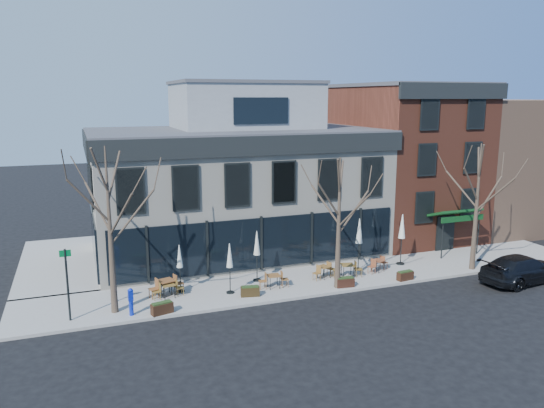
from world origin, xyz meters
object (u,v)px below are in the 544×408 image
object	(u,v)px
call_box	(131,301)
umbrella_0	(180,259)
cafe_set_0	(168,289)
parked_sedan	(523,269)

from	to	relation	value
call_box	umbrella_0	distance (m)	3.72
call_box	cafe_set_0	size ratio (longest dim) A/B	0.82
parked_sedan	call_box	world-z (taller)	parked_sedan
cafe_set_0	umbrella_0	bearing A→B (deg)	39.14
call_box	parked_sedan	bearing A→B (deg)	-6.91
call_box	cafe_set_0	world-z (taller)	call_box
parked_sedan	cafe_set_0	bearing A→B (deg)	70.93
call_box	umbrella_0	bearing A→B (deg)	39.42
cafe_set_0	umbrella_0	xyz separation A→B (m)	(0.74, 0.61, 1.36)
call_box	umbrella_0	xyz separation A→B (m)	(2.75, 2.26, 1.08)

